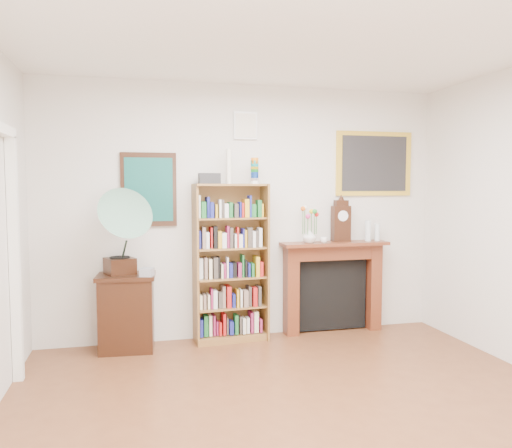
{
  "coord_description": "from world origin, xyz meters",
  "views": [
    {
      "loc": [
        -1.2,
        -2.92,
        1.68
      ],
      "look_at": [
        -0.1,
        1.6,
        1.33
      ],
      "focal_mm": 35.0,
      "sensor_mm": 36.0,
      "label": 1
    }
  ],
  "objects_px": {
    "teacup": "(324,240)",
    "flower_vase": "(310,236)",
    "fireplace": "(332,279)",
    "cd_stack": "(147,272)",
    "bottle_left": "(368,231)",
    "mantel_clock": "(341,222)",
    "side_cabinet": "(127,312)",
    "bookshelf": "(231,254)",
    "gramophone": "(119,227)",
    "bottle_right": "(377,232)"
  },
  "relations": [
    {
      "from": "side_cabinet",
      "to": "mantel_clock",
      "type": "distance_m",
      "value": 2.56
    },
    {
      "from": "bottle_left",
      "to": "bottle_right",
      "type": "bearing_deg",
      "value": 3.28
    },
    {
      "from": "mantel_clock",
      "to": "teacup",
      "type": "bearing_deg",
      "value": -158.52
    },
    {
      "from": "fireplace",
      "to": "gramophone",
      "type": "relative_size",
      "value": 1.41
    },
    {
      "from": "side_cabinet",
      "to": "flower_vase",
      "type": "distance_m",
      "value": 2.13
    },
    {
      "from": "side_cabinet",
      "to": "fireplace",
      "type": "distance_m",
      "value": 2.32
    },
    {
      "from": "bottle_left",
      "to": "mantel_clock",
      "type": "bearing_deg",
      "value": 176.21
    },
    {
      "from": "cd_stack",
      "to": "side_cabinet",
      "type": "bearing_deg",
      "value": 143.2
    },
    {
      "from": "flower_vase",
      "to": "side_cabinet",
      "type": "bearing_deg",
      "value": -178.17
    },
    {
      "from": "side_cabinet",
      "to": "gramophone",
      "type": "bearing_deg",
      "value": -115.72
    },
    {
      "from": "flower_vase",
      "to": "bottle_left",
      "type": "bearing_deg",
      "value": 3.23
    },
    {
      "from": "bottle_left",
      "to": "flower_vase",
      "type": "bearing_deg",
      "value": -176.77
    },
    {
      "from": "fireplace",
      "to": "bottle_left",
      "type": "distance_m",
      "value": 0.7
    },
    {
      "from": "gramophone",
      "to": "mantel_clock",
      "type": "bearing_deg",
      "value": -15.27
    },
    {
      "from": "fireplace",
      "to": "mantel_clock",
      "type": "bearing_deg",
      "value": -6.42
    },
    {
      "from": "bookshelf",
      "to": "fireplace",
      "type": "relative_size",
      "value": 1.58
    },
    {
      "from": "fireplace",
      "to": "gramophone",
      "type": "height_order",
      "value": "gramophone"
    },
    {
      "from": "flower_vase",
      "to": "fireplace",
      "type": "bearing_deg",
      "value": 13.23
    },
    {
      "from": "side_cabinet",
      "to": "bookshelf",
      "type": "bearing_deg",
      "value": 7.96
    },
    {
      "from": "mantel_clock",
      "to": "flower_vase",
      "type": "distance_m",
      "value": 0.44
    },
    {
      "from": "mantel_clock",
      "to": "gramophone",
      "type": "bearing_deg",
      "value": -175.17
    },
    {
      "from": "side_cabinet",
      "to": "fireplace",
      "type": "bearing_deg",
      "value": 7.76
    },
    {
      "from": "bookshelf",
      "to": "teacup",
      "type": "height_order",
      "value": "bookshelf"
    },
    {
      "from": "teacup",
      "to": "bottle_right",
      "type": "bearing_deg",
      "value": 6.92
    },
    {
      "from": "cd_stack",
      "to": "bottle_right",
      "type": "relative_size",
      "value": 0.6
    },
    {
      "from": "bottle_left",
      "to": "bottle_right",
      "type": "relative_size",
      "value": 1.2
    },
    {
      "from": "bookshelf",
      "to": "mantel_clock",
      "type": "bearing_deg",
      "value": -1.71
    },
    {
      "from": "side_cabinet",
      "to": "cd_stack",
      "type": "bearing_deg",
      "value": -32.42
    },
    {
      "from": "gramophone",
      "to": "cd_stack",
      "type": "relative_size",
      "value": 7.34
    },
    {
      "from": "flower_vase",
      "to": "bottle_left",
      "type": "xyz_separation_m",
      "value": [
        0.74,
        0.04,
        0.04
      ]
    },
    {
      "from": "gramophone",
      "to": "mantel_clock",
      "type": "relative_size",
      "value": 1.85
    },
    {
      "from": "bookshelf",
      "to": "flower_vase",
      "type": "bearing_deg",
      "value": -4.61
    },
    {
      "from": "teacup",
      "to": "bottle_left",
      "type": "relative_size",
      "value": 0.35
    },
    {
      "from": "fireplace",
      "to": "bottle_left",
      "type": "relative_size",
      "value": 5.19
    },
    {
      "from": "flower_vase",
      "to": "teacup",
      "type": "height_order",
      "value": "flower_vase"
    },
    {
      "from": "fireplace",
      "to": "flower_vase",
      "type": "distance_m",
      "value": 0.61
    },
    {
      "from": "cd_stack",
      "to": "bottle_left",
      "type": "relative_size",
      "value": 0.5
    },
    {
      "from": "teacup",
      "to": "flower_vase",
      "type": "bearing_deg",
      "value": 166.73
    },
    {
      "from": "side_cabinet",
      "to": "cd_stack",
      "type": "xyz_separation_m",
      "value": [
        0.21,
        -0.15,
        0.43
      ]
    },
    {
      "from": "gramophone",
      "to": "bottle_right",
      "type": "relative_size",
      "value": 4.41
    },
    {
      "from": "bookshelf",
      "to": "side_cabinet",
      "type": "height_order",
      "value": "bookshelf"
    },
    {
      "from": "cd_stack",
      "to": "teacup",
      "type": "bearing_deg",
      "value": 5.34
    },
    {
      "from": "teacup",
      "to": "side_cabinet",
      "type": "bearing_deg",
      "value": -179.28
    },
    {
      "from": "fireplace",
      "to": "cd_stack",
      "type": "xyz_separation_m",
      "value": [
        -2.1,
        -0.29,
        0.22
      ]
    },
    {
      "from": "side_cabinet",
      "to": "bottle_left",
      "type": "relative_size",
      "value": 3.29
    },
    {
      "from": "fireplace",
      "to": "cd_stack",
      "type": "distance_m",
      "value": 2.13
    },
    {
      "from": "bookshelf",
      "to": "fireplace",
      "type": "bearing_deg",
      "value": -1.06
    },
    {
      "from": "gramophone",
      "to": "bottle_right",
      "type": "distance_m",
      "value": 2.92
    },
    {
      "from": "flower_vase",
      "to": "bottle_right",
      "type": "distance_m",
      "value": 0.86
    },
    {
      "from": "cd_stack",
      "to": "fireplace",
      "type": "bearing_deg",
      "value": 7.89
    }
  ]
}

